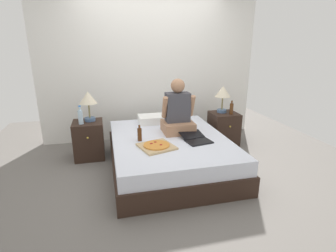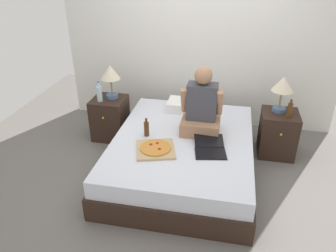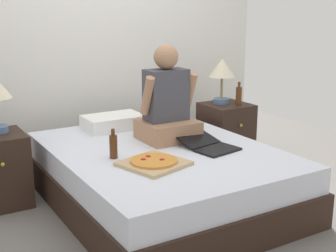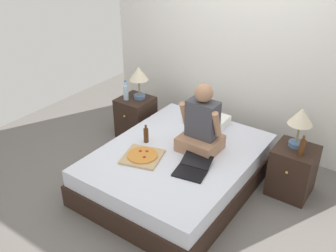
% 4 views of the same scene
% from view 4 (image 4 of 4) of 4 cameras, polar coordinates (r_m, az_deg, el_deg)
% --- Properties ---
extents(ground_plane, '(5.88, 5.88, 0.00)m').
position_cam_4_polar(ground_plane, '(4.45, 1.45, -8.78)').
color(ground_plane, '#66605B').
extents(wall_back, '(3.88, 0.12, 2.50)m').
position_cam_4_polar(wall_back, '(4.97, 10.73, 11.20)').
color(wall_back, silver).
rests_on(wall_back, ground).
extents(bed, '(1.60, 2.05, 0.45)m').
position_cam_4_polar(bed, '(4.32, 1.48, -6.45)').
color(bed, black).
rests_on(bed, ground).
extents(nightstand_left, '(0.44, 0.47, 0.57)m').
position_cam_4_polar(nightstand_left, '(5.28, -4.92, 1.35)').
color(nightstand_left, black).
rests_on(nightstand_left, ground).
extents(lamp_on_left_nightstand, '(0.26, 0.26, 0.45)m').
position_cam_4_polar(lamp_on_left_nightstand, '(5.04, -4.49, 7.64)').
color(lamp_on_left_nightstand, '#4C6B93').
rests_on(lamp_on_left_nightstand, nightstand_left).
extents(water_bottle, '(0.07, 0.07, 0.28)m').
position_cam_4_polar(water_bottle, '(5.09, -6.44, 5.17)').
color(water_bottle, silver).
rests_on(water_bottle, nightstand_left).
extents(nightstand_right, '(0.44, 0.47, 0.57)m').
position_cam_4_polar(nightstand_right, '(4.39, 18.44, -6.47)').
color(nightstand_right, black).
rests_on(nightstand_right, ground).
extents(lamp_on_right_nightstand, '(0.26, 0.26, 0.45)m').
position_cam_4_polar(lamp_on_right_nightstand, '(4.13, 19.57, 0.98)').
color(lamp_on_right_nightstand, '#4C6B93').
rests_on(lamp_on_right_nightstand, nightstand_right).
extents(beer_bottle, '(0.06, 0.06, 0.23)m').
position_cam_4_polar(beer_bottle, '(4.09, 19.73, -3.06)').
color(beer_bottle, '#512D14').
rests_on(beer_bottle, nightstand_right).
extents(pillow, '(0.52, 0.34, 0.12)m').
position_cam_4_polar(pillow, '(4.74, 5.90, 0.97)').
color(pillow, white).
rests_on(pillow, bed).
extents(person_seated, '(0.47, 0.40, 0.78)m').
position_cam_4_polar(person_seated, '(4.11, 5.13, -0.04)').
color(person_seated, '#A37556').
rests_on(person_seated, bed).
extents(laptop, '(0.39, 0.46, 0.07)m').
position_cam_4_polar(laptop, '(3.88, 3.70, -6.55)').
color(laptop, black).
rests_on(laptop, bed).
extents(pizza_box, '(0.50, 0.50, 0.05)m').
position_cam_4_polar(pizza_box, '(4.08, -3.92, -4.62)').
color(pizza_box, tan).
rests_on(pizza_box, bed).
extents(beer_bottle_on_bed, '(0.06, 0.06, 0.22)m').
position_cam_4_polar(beer_bottle_on_bed, '(4.32, -3.37, -1.37)').
color(beer_bottle_on_bed, '#4C2811').
rests_on(beer_bottle_on_bed, bed).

